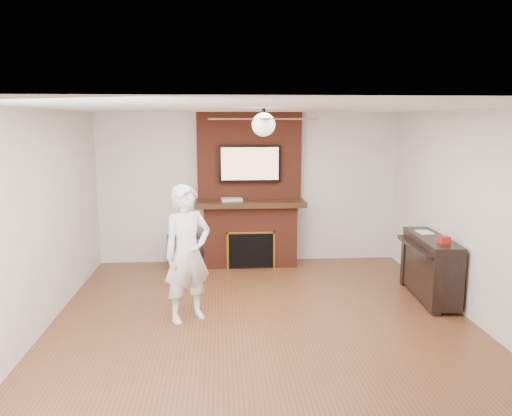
{
  "coord_description": "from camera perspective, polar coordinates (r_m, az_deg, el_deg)",
  "views": [
    {
      "loc": [
        -0.49,
        -5.52,
        2.36
      ],
      "look_at": [
        -0.02,
        0.9,
        1.23
      ],
      "focal_mm": 35.0,
      "sensor_mm": 36.0,
      "label": 1
    }
  ],
  "objects": [
    {
      "name": "candle_blue",
      "position": [
        8.26,
        1.06,
        -6.35
      ],
      "size": [
        0.06,
        0.06,
        0.09
      ],
      "primitive_type": "cylinder",
      "color": "#324E97",
      "rests_on": "ground"
    },
    {
      "name": "side_table",
      "position": [
        8.3,
        -8.31,
        -4.79
      ],
      "size": [
        0.56,
        0.56,
        0.58
      ],
      "rotation": [
        0.0,
        0.0,
        0.13
      ],
      "color": "#502F16",
      "rests_on": "ground"
    },
    {
      "name": "candle_green_extra",
      "position": [
        8.19,
        -0.22,
        -6.5
      ],
      "size": [
        0.06,
        0.06,
        0.09
      ],
      "primitive_type": "cylinder",
      "color": "#5A8434",
      "rests_on": "ground"
    },
    {
      "name": "room_shell",
      "position": [
        5.66,
        0.84,
        -1.39
      ],
      "size": [
        5.36,
        5.86,
        2.86
      ],
      "color": "#5B321A",
      "rests_on": "ground"
    },
    {
      "name": "candle_cream",
      "position": [
        8.25,
        0.18,
        -6.33
      ],
      "size": [
        0.08,
        0.08,
        0.1
      ],
      "primitive_type": "cylinder",
      "color": "beige",
      "rests_on": "ground"
    },
    {
      "name": "ceiling_fan",
      "position": [
        5.55,
        0.87,
        9.63
      ],
      "size": [
        1.21,
        1.21,
        0.31
      ],
      "color": "black",
      "rests_on": "room_shell"
    },
    {
      "name": "candle_orange",
      "position": [
        8.21,
        -1.65,
        -6.37
      ],
      "size": [
        0.07,
        0.07,
        0.11
      ],
      "primitive_type": "cylinder",
      "color": "orange",
      "rests_on": "ground"
    },
    {
      "name": "candle_green",
      "position": [
        8.19,
        -0.29,
        -6.5
      ],
      "size": [
        0.06,
        0.06,
        0.09
      ],
      "primitive_type": "cylinder",
      "color": "#558635",
      "rests_on": "ground"
    },
    {
      "name": "piano",
      "position": [
        7.07,
        19.26,
        -6.26
      ],
      "size": [
        0.56,
        1.32,
        0.94
      ],
      "rotation": [
        0.0,
        0.0,
        -0.07
      ],
      "color": "black",
      "rests_on": "ground"
    },
    {
      "name": "tv",
      "position": [
        8.07,
        -0.71,
        5.1
      ],
      "size": [
        1.0,
        0.08,
        0.6
      ],
      "color": "black",
      "rests_on": "fireplace"
    },
    {
      "name": "person",
      "position": [
        5.96,
        -7.85,
        -5.18
      ],
      "size": [
        0.72,
        0.65,
        1.63
      ],
      "primitive_type": "imported",
      "rotation": [
        0.0,
        0.0,
        0.54
      ],
      "color": "white",
      "rests_on": "ground"
    },
    {
      "name": "cable_box",
      "position": [
        8.07,
        -2.8,
        0.97
      ],
      "size": [
        0.35,
        0.23,
        0.05
      ],
      "primitive_type": "cube",
      "rotation": [
        0.0,
        0.0,
        0.13
      ],
      "color": "silver",
      "rests_on": "fireplace"
    },
    {
      "name": "fireplace",
      "position": [
        8.2,
        -0.72,
        0.35
      ],
      "size": [
        1.78,
        0.64,
        2.5
      ],
      "color": "maroon",
      "rests_on": "ground"
    }
  ]
}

